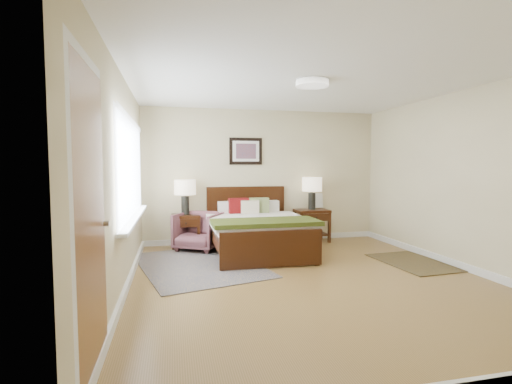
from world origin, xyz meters
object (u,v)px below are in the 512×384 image
(lamp_left, at_px, (185,190))
(armchair, at_px, (198,231))
(rug_persian, at_px, (198,265))
(bed, at_px, (257,224))
(lamp_right, at_px, (312,187))
(nightstand_left, at_px, (186,221))
(nightstand_right, at_px, (312,222))

(lamp_left, xyz_separation_m, armchair, (0.21, -0.27, -0.70))
(lamp_left, relative_size, rug_persian, 0.28)
(bed, height_order, lamp_right, lamp_right)
(nightstand_left, relative_size, rug_persian, 0.27)
(rug_persian, bearing_deg, nightstand_right, 15.17)
(nightstand_left, relative_size, lamp_left, 0.96)
(nightstand_right, bearing_deg, bed, -150.59)
(nightstand_left, xyz_separation_m, lamp_right, (2.38, 0.02, 0.59))
(bed, bearing_deg, nightstand_left, 148.41)
(nightstand_right, distance_m, lamp_right, 0.67)
(nightstand_left, xyz_separation_m, rug_persian, (0.13, -1.25, -0.46))
(lamp_right, bearing_deg, lamp_left, 180.00)
(rug_persian, bearing_deg, nightstand_left, 82.12)
(bed, xyz_separation_m, armchair, (-0.93, 0.45, -0.15))
(bed, relative_size, lamp_right, 3.16)
(lamp_right, distance_m, rug_persian, 2.78)
(rug_persian, bearing_deg, lamp_left, 82.02)
(rug_persian, bearing_deg, lamp_right, 15.45)
(bed, height_order, lamp_left, lamp_left)
(lamp_right, xyz_separation_m, armchair, (-2.17, -0.27, -0.72))
(nightstand_right, height_order, lamp_right, lamp_right)
(lamp_left, bearing_deg, nightstand_left, -90.00)
(rug_persian, bearing_deg, bed, 14.89)
(bed, height_order, nightstand_left, bed)
(lamp_left, bearing_deg, nightstand_right, -0.35)
(lamp_left, relative_size, lamp_right, 1.00)
(armchair, bearing_deg, lamp_right, 35.69)
(nightstand_left, height_order, armchair, armchair)
(lamp_right, relative_size, rug_persian, 0.28)
(bed, bearing_deg, lamp_right, 29.92)
(armchair, distance_m, rug_persian, 1.05)
(bed, height_order, nightstand_right, bed)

